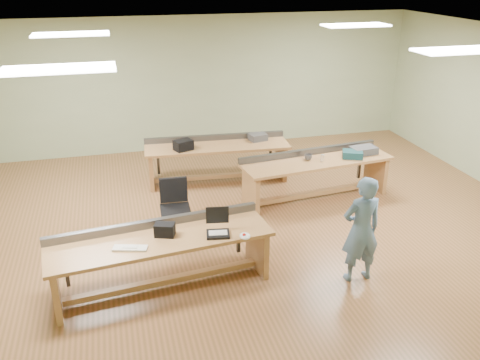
# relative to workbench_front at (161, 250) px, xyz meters

# --- Properties ---
(floor) EXTENTS (10.00, 10.00, 0.00)m
(floor) POSITION_rel_workbench_front_xyz_m (1.54, 1.49, -0.56)
(floor) COLOR brown
(floor) RESTS_ON ground
(ceiling) EXTENTS (10.00, 10.00, 0.00)m
(ceiling) POSITION_rel_workbench_front_xyz_m (1.54, 1.49, 2.44)
(ceiling) COLOR silver
(ceiling) RESTS_ON wall_back
(wall_back) EXTENTS (10.00, 0.04, 3.00)m
(wall_back) POSITION_rel_workbench_front_xyz_m (1.54, 5.49, 0.94)
(wall_back) COLOR #9CAC82
(wall_back) RESTS_ON floor
(wall_front) EXTENTS (10.00, 0.04, 3.00)m
(wall_front) POSITION_rel_workbench_front_xyz_m (1.54, -2.51, 0.94)
(wall_front) COLOR #9CAC82
(wall_front) RESTS_ON floor
(fluor_panels) EXTENTS (6.20, 3.50, 0.03)m
(fluor_panels) POSITION_rel_workbench_front_xyz_m (1.54, 1.49, 2.41)
(fluor_panels) COLOR white
(fluor_panels) RESTS_ON ceiling
(workbench_front) EXTENTS (2.97, 1.09, 0.86)m
(workbench_front) POSITION_rel_workbench_front_xyz_m (0.00, 0.00, 0.00)
(workbench_front) COLOR #A77746
(workbench_front) RESTS_ON floor
(workbench_mid) EXTENTS (2.86, 1.06, 0.86)m
(workbench_mid) POSITION_rel_workbench_front_xyz_m (3.05, 2.12, -0.00)
(workbench_mid) COLOR #A77746
(workbench_mid) RESTS_ON floor
(workbench_back) EXTENTS (2.85, 0.95, 0.86)m
(workbench_back) POSITION_rel_workbench_front_xyz_m (1.49, 3.38, -0.00)
(workbench_back) COLOR #A77746
(workbench_back) RESTS_ON floor
(person) EXTENTS (0.57, 0.38, 1.52)m
(person) POSITION_rel_workbench_front_xyz_m (2.61, -0.49, 0.20)
(person) COLOR slate
(person) RESTS_ON floor
(laptop_base) EXTENTS (0.34, 0.29, 0.03)m
(laptop_base) POSITION_rel_workbench_front_xyz_m (0.74, -0.14, 0.21)
(laptop_base) COLOR black
(laptop_base) RESTS_ON workbench_front
(laptop_screen) EXTENTS (0.30, 0.06, 0.24)m
(laptop_screen) POSITION_rel_workbench_front_xyz_m (0.76, -0.02, 0.43)
(laptop_screen) COLOR black
(laptop_screen) RESTS_ON laptop_base
(keyboard) EXTENTS (0.45, 0.26, 0.02)m
(keyboard) POSITION_rel_workbench_front_xyz_m (-0.40, -0.20, 0.21)
(keyboard) COLOR beige
(keyboard) RESTS_ON workbench_front
(trackball_mouse) EXTENTS (0.14, 0.17, 0.07)m
(trackball_mouse) POSITION_rel_workbench_front_xyz_m (1.05, -0.31, 0.23)
(trackball_mouse) COLOR white
(trackball_mouse) RESTS_ON workbench_front
(camera_bag) EXTENTS (0.29, 0.24, 0.17)m
(camera_bag) POSITION_rel_workbench_front_xyz_m (0.07, 0.03, 0.28)
(camera_bag) COLOR black
(camera_bag) RESTS_ON workbench_front
(task_chair) EXTENTS (0.55, 0.55, 0.96)m
(task_chair) POSITION_rel_workbench_front_xyz_m (0.36, 1.27, -0.21)
(task_chair) COLOR black
(task_chair) RESTS_ON floor
(parts_bin_teal) EXTENTS (0.44, 0.39, 0.13)m
(parts_bin_teal) POSITION_rel_workbench_front_xyz_m (3.73, 2.05, 0.26)
(parts_bin_teal) COLOR #12363B
(parts_bin_teal) RESTS_ON workbench_mid
(parts_bin_grey) EXTENTS (0.50, 0.35, 0.13)m
(parts_bin_grey) POSITION_rel_workbench_front_xyz_m (4.02, 2.19, 0.26)
(parts_bin_grey) COLOR #3C3C3F
(parts_bin_grey) RESTS_ON workbench_mid
(mug) EXTENTS (0.18, 0.18, 0.11)m
(mug) POSITION_rel_workbench_front_xyz_m (2.90, 2.15, 0.25)
(mug) COLOR #3C3C3F
(mug) RESTS_ON workbench_mid
(drinks_can) EXTENTS (0.08, 0.08, 0.12)m
(drinks_can) POSITION_rel_workbench_front_xyz_m (3.13, 2.03, 0.25)
(drinks_can) COLOR silver
(drinks_can) RESTS_ON workbench_mid
(storage_box_back) EXTENTS (0.40, 0.34, 0.19)m
(storage_box_back) POSITION_rel_workbench_front_xyz_m (0.81, 3.24, 0.29)
(storage_box_back) COLOR black
(storage_box_back) RESTS_ON workbench_back
(tray_back) EXTENTS (0.38, 0.31, 0.13)m
(tray_back) POSITION_rel_workbench_front_xyz_m (2.34, 3.43, 0.26)
(tray_back) COLOR #3C3C3F
(tray_back) RESTS_ON workbench_back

